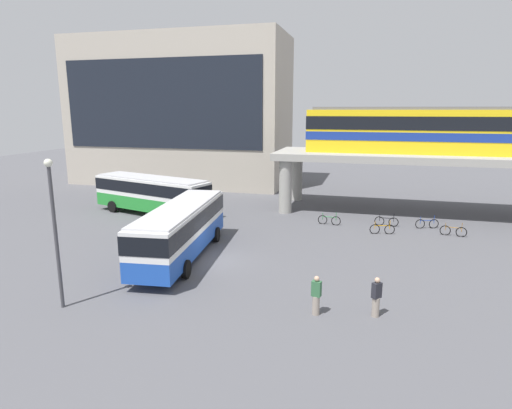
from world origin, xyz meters
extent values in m
plane|color=#515156|center=(0.00, 10.00, 0.00)|extent=(120.00, 120.00, 0.00)
cube|color=#B2A899|center=(-13.72, 25.80, 8.53)|extent=(25.43, 10.06, 17.06)
cube|color=black|center=(-13.72, 20.72, 9.38)|extent=(22.89, 0.10, 9.55)
cube|color=#9E9B93|center=(14.45, 15.98, 4.87)|extent=(27.92, 7.25, 0.60)
cylinder|color=#9E9B93|center=(1.69, 13.16, 2.29)|extent=(1.10, 1.10, 4.57)
cylinder|color=#9E9B93|center=(1.69, 18.81, 2.29)|extent=(1.10, 1.10, 4.57)
cube|color=yellow|center=(15.04, 15.98, 6.97)|extent=(23.75, 2.90, 3.60)
cube|color=navy|center=(15.04, 15.98, 6.61)|extent=(23.81, 2.96, 0.70)
cube|color=black|center=(15.04, 15.98, 7.69)|extent=(23.81, 2.96, 1.10)
cube|color=slate|center=(15.04, 15.98, 8.89)|extent=(22.80, 2.61, 0.24)
cube|color=#1E4CB2|center=(-2.02, 0.05, 1.05)|extent=(3.65, 11.20, 1.10)
cube|color=silver|center=(-2.02, 0.05, 2.35)|extent=(3.65, 11.20, 1.50)
cube|color=black|center=(-2.02, 0.05, 2.43)|extent=(3.69, 11.25, 0.96)
cube|color=silver|center=(-2.02, 0.05, 3.16)|extent=(3.46, 10.64, 0.12)
cylinder|color=black|center=(-3.64, 3.42, 0.50)|extent=(0.38, 1.02, 1.00)
cylinder|color=black|center=(-1.15, 3.68, 0.50)|extent=(0.38, 1.02, 1.00)
cylinder|color=black|center=(-2.94, -3.15, 0.50)|extent=(0.38, 1.02, 1.00)
cylinder|color=black|center=(-0.46, -2.88, 0.50)|extent=(0.38, 1.02, 1.00)
cube|color=#268C33|center=(-9.17, 9.59, 1.05)|extent=(11.26, 5.53, 1.10)
cube|color=white|center=(-9.17, 9.59, 2.35)|extent=(11.26, 5.53, 1.50)
cube|color=black|center=(-9.17, 9.59, 2.43)|extent=(11.31, 5.58, 0.96)
cube|color=silver|center=(-9.17, 9.59, 3.16)|extent=(10.69, 5.26, 0.12)
cylinder|color=black|center=(-12.90, 9.39, 0.50)|extent=(1.04, 0.55, 1.00)
cylinder|color=black|center=(-12.19, 11.79, 0.50)|extent=(1.04, 0.55, 1.00)
cylinder|color=black|center=(-6.58, 7.51, 0.50)|extent=(1.04, 0.55, 1.00)
cylinder|color=black|center=(-5.86, 9.91, 0.50)|extent=(1.04, 0.55, 1.00)
torus|color=black|center=(10.27, 8.61, 0.34)|extent=(0.74, 0.20, 0.74)
torus|color=black|center=(9.24, 8.40, 0.34)|extent=(0.74, 0.20, 0.74)
cylinder|color=orange|center=(9.76, 8.51, 0.62)|extent=(1.04, 0.25, 0.05)
cylinder|color=orange|center=(9.24, 8.40, 0.64)|extent=(0.04, 0.04, 0.55)
cylinder|color=orange|center=(10.27, 8.61, 0.69)|extent=(0.04, 0.04, 0.65)
torus|color=black|center=(15.15, 9.20, 0.34)|extent=(0.74, 0.19, 0.74)
torus|color=black|center=(14.11, 9.38, 0.34)|extent=(0.74, 0.19, 0.74)
cylinder|color=#996626|center=(14.63, 9.29, 0.62)|extent=(1.04, 0.23, 0.05)
cylinder|color=#996626|center=(14.11, 9.38, 0.64)|extent=(0.04, 0.04, 0.55)
cylinder|color=#996626|center=(15.15, 9.20, 0.69)|extent=(0.04, 0.04, 0.65)
torus|color=black|center=(6.33, 10.07, 0.34)|extent=(0.74, 0.12, 0.74)
torus|color=black|center=(5.29, 10.16, 0.34)|extent=(0.74, 0.12, 0.74)
cylinder|color=#1E7F33|center=(5.81, 10.12, 0.62)|extent=(1.05, 0.14, 0.05)
cylinder|color=#1E7F33|center=(5.29, 10.16, 0.64)|extent=(0.04, 0.04, 0.55)
cylinder|color=#1E7F33|center=(6.33, 10.07, 0.69)|extent=(0.04, 0.04, 0.65)
torus|color=black|center=(10.63, 10.85, 0.34)|extent=(0.74, 0.10, 0.74)
torus|color=black|center=(9.59, 10.91, 0.34)|extent=(0.74, 0.10, 0.74)
cylinder|color=black|center=(10.11, 10.88, 0.62)|extent=(1.05, 0.11, 0.05)
cylinder|color=black|center=(9.59, 10.91, 0.64)|extent=(0.04, 0.04, 0.55)
cylinder|color=black|center=(10.63, 10.85, 0.69)|extent=(0.04, 0.04, 0.65)
torus|color=black|center=(13.56, 11.11, 0.34)|extent=(0.73, 0.27, 0.74)
torus|color=black|center=(12.55, 10.81, 0.34)|extent=(0.73, 0.27, 0.74)
cylinder|color=#1E3FA5|center=(13.05, 10.96, 0.62)|extent=(1.02, 0.35, 0.05)
cylinder|color=#1E3FA5|center=(12.55, 10.81, 0.64)|extent=(0.04, 0.04, 0.55)
cylinder|color=#1E3FA5|center=(13.56, 11.11, 0.69)|extent=(0.04, 0.04, 0.65)
cylinder|color=gray|center=(6.76, -5.28, 0.43)|extent=(0.32, 0.32, 0.87)
cube|color=#33663F|center=(6.76, -5.28, 1.21)|extent=(0.45, 0.34, 0.69)
sphere|color=tan|center=(6.76, -5.28, 1.68)|extent=(0.24, 0.24, 0.24)
cylinder|color=gray|center=(9.29, -4.78, 0.44)|extent=(0.32, 0.32, 0.87)
cube|color=#26262D|center=(9.29, -4.78, 1.22)|extent=(0.46, 0.47, 0.69)
sphere|color=tan|center=(9.29, -4.78, 1.68)|extent=(0.24, 0.24, 0.24)
cylinder|color=#3F3F44|center=(-4.45, -7.55, 3.22)|extent=(0.16, 0.16, 6.44)
sphere|color=silver|center=(-4.45, -7.55, 6.59)|extent=(0.36, 0.36, 0.36)
camera|label=1|loc=(8.78, -22.82, 8.81)|focal=30.30mm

